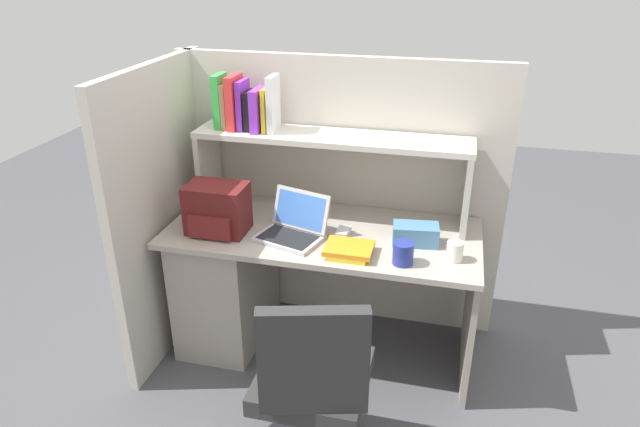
% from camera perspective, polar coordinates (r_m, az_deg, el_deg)
% --- Properties ---
extents(ground_plane, '(8.00, 8.00, 0.00)m').
position_cam_1_polar(ground_plane, '(3.30, 0.21, -13.11)').
color(ground_plane, '#4C4C51').
extents(desk, '(1.60, 0.70, 0.73)m').
position_cam_1_polar(desk, '(3.17, -6.68, -6.23)').
color(desk, '#AAA093').
rests_on(desk, ground_plane).
extents(cubicle_partition_rear, '(1.84, 0.05, 1.55)m').
position_cam_1_polar(cubicle_partition_rear, '(3.23, 1.82, 1.94)').
color(cubicle_partition_rear, '#BCB5A8').
rests_on(cubicle_partition_rear, ground_plane).
extents(cubicle_partition_left, '(0.05, 1.06, 1.55)m').
position_cam_1_polar(cubicle_partition_left, '(3.14, -15.26, 0.33)').
color(cubicle_partition_left, '#BCB5A8').
rests_on(cubicle_partition_left, ground_plane).
extents(overhead_hutch, '(1.44, 0.28, 0.45)m').
position_cam_1_polar(overhead_hutch, '(2.95, 1.16, 6.09)').
color(overhead_hutch, '#BCB7AC').
rests_on(overhead_hutch, desk).
extents(reference_books_on_shelf, '(0.33, 0.18, 0.29)m').
position_cam_1_polar(reference_books_on_shelf, '(3.01, -7.52, 10.75)').
color(reference_books_on_shelf, green).
rests_on(reference_books_on_shelf, overhead_hutch).
extents(laptop, '(0.37, 0.34, 0.22)m').
position_cam_1_polar(laptop, '(2.83, -2.71, -1.44)').
color(laptop, '#B7BABF').
rests_on(laptop, desk).
extents(backpack, '(0.30, 0.23, 0.25)m').
position_cam_1_polar(backpack, '(2.90, -10.34, 0.40)').
color(backpack, '#591919').
rests_on(backpack, desk).
extents(computer_mouse, '(0.07, 0.11, 0.03)m').
position_cam_1_polar(computer_mouse, '(2.86, 2.34, -1.90)').
color(computer_mouse, silver).
rests_on(computer_mouse, desk).
extents(paper_cup, '(0.08, 0.08, 0.09)m').
position_cam_1_polar(paper_cup, '(2.69, 13.42, -3.72)').
color(paper_cup, white).
rests_on(paper_cup, desk).
extents(tissue_box, '(0.23, 0.15, 0.10)m').
position_cam_1_polar(tissue_box, '(2.80, 9.60, -2.08)').
color(tissue_box, teal).
rests_on(tissue_box, desk).
extents(snack_canister, '(0.10, 0.10, 0.11)m').
position_cam_1_polar(snack_canister, '(2.62, 8.38, -3.98)').
color(snack_canister, navy).
rests_on(snack_canister, desk).
extents(desk_book_stack, '(0.22, 0.18, 0.05)m').
position_cam_1_polar(desk_book_stack, '(2.68, 2.93, -3.71)').
color(desk_book_stack, yellow).
rests_on(desk_book_stack, desk).
extents(office_chair, '(0.52, 0.53, 0.93)m').
position_cam_1_polar(office_chair, '(2.40, -0.68, -18.29)').
color(office_chair, black).
rests_on(office_chair, ground_plane).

